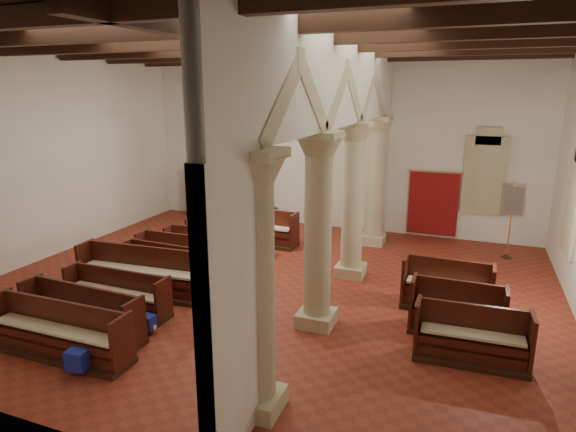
# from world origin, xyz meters

# --- Properties ---
(floor) EXTENTS (14.00, 14.00, 0.00)m
(floor) POSITION_xyz_m (0.00, 0.00, 0.00)
(floor) COLOR maroon
(floor) RESTS_ON ground
(ceiling) EXTENTS (14.00, 14.00, 0.00)m
(ceiling) POSITION_xyz_m (0.00, 0.00, 6.00)
(ceiling) COLOR black
(ceiling) RESTS_ON wall_back
(wall_back) EXTENTS (14.00, 0.02, 6.00)m
(wall_back) POSITION_xyz_m (0.00, 6.00, 3.00)
(wall_back) COLOR white
(wall_back) RESTS_ON floor
(wall_front) EXTENTS (14.00, 0.02, 6.00)m
(wall_front) POSITION_xyz_m (0.00, -6.00, 3.00)
(wall_front) COLOR white
(wall_front) RESTS_ON floor
(wall_left) EXTENTS (0.02, 12.00, 6.00)m
(wall_left) POSITION_xyz_m (-7.00, 0.00, 3.00)
(wall_left) COLOR white
(wall_left) RESTS_ON floor
(ceiling_beams) EXTENTS (13.80, 11.80, 0.30)m
(ceiling_beams) POSITION_xyz_m (0.00, 0.00, 5.82)
(ceiling_beams) COLOR #341B10
(ceiling_beams) RESTS_ON wall_back
(arcade) EXTENTS (0.90, 11.90, 6.00)m
(arcade) POSITION_xyz_m (1.80, 0.00, 3.56)
(arcade) COLOR #BDB38D
(arcade) RESTS_ON floor
(window_right_b) EXTENTS (0.03, 1.00, 2.20)m
(window_right_b) POSITION_xyz_m (6.98, 2.50, 2.20)
(window_right_b) COLOR #34765F
(window_right_b) RESTS_ON wall_right
(window_back) EXTENTS (1.00, 0.03, 2.20)m
(window_back) POSITION_xyz_m (5.00, 5.98, 2.20)
(window_back) COLOR #34765F
(window_back) RESTS_ON wall_back
(pipe_organ) EXTENTS (2.10, 0.85, 4.40)m
(pipe_organ) POSITION_xyz_m (-4.50, 5.50, 1.37)
(pipe_organ) COLOR #341B10
(pipe_organ) RESTS_ON floor
(lectern) EXTENTS (0.44, 0.44, 1.07)m
(lectern) POSITION_xyz_m (-1.64, 4.18, 0.44)
(lectern) COLOR #382412
(lectern) RESTS_ON floor
(dossal_curtain) EXTENTS (1.80, 0.07, 2.17)m
(dossal_curtain) POSITION_xyz_m (3.50, 5.92, 1.17)
(dossal_curtain) COLOR #A01911
(dossal_curtain) RESTS_ON floor
(processional_banner) EXTENTS (0.53, 0.68, 2.32)m
(processional_banner) POSITION_xyz_m (5.81, 4.56, 0.79)
(processional_banner) COLOR #341B10
(processional_banner) RESTS_ON floor
(hymnal_box_a) EXTENTS (0.39, 0.33, 0.36)m
(hymnal_box_a) POSITION_xyz_m (-1.54, -4.74, 0.28)
(hymnal_box_a) COLOR navy
(hymnal_box_a) RESTS_ON floor
(hymnal_box_b) EXTENTS (0.31, 0.26, 0.30)m
(hymnal_box_b) POSITION_xyz_m (-1.31, -3.10, 0.25)
(hymnal_box_b) COLOR navy
(hymnal_box_b) RESTS_ON floor
(hymnal_box_c) EXTENTS (0.29, 0.24, 0.28)m
(hymnal_box_c) POSITION_xyz_m (-0.23, 0.11, 0.24)
(hymnal_box_c) COLOR #151592
(hymnal_box_c) RESTS_ON floor
(tube_heater_a) EXTENTS (1.15, 0.18, 0.11)m
(tube_heater_a) POSITION_xyz_m (-1.79, -4.17, 0.16)
(tube_heater_a) COLOR white
(tube_heater_a) RESTS_ON floor
(tube_heater_b) EXTENTS (1.02, 0.15, 0.10)m
(tube_heater_b) POSITION_xyz_m (-1.64, -3.07, 0.16)
(tube_heater_b) COLOR white
(tube_heater_b) RESTS_ON floor
(nave_pew_0) EXTENTS (2.99, 0.70, 1.03)m
(nave_pew_0) POSITION_xyz_m (-2.31, -4.39, 0.34)
(nave_pew_0) COLOR #341B10
(nave_pew_0) RESTS_ON floor
(nave_pew_1) EXTENTS (2.84, 0.83, 1.03)m
(nave_pew_1) POSITION_xyz_m (-2.47, -3.66, 0.34)
(nave_pew_1) COLOR #341B10
(nave_pew_1) RESTS_ON floor
(nave_pew_2) EXTENTS (2.56, 0.68, 0.97)m
(nave_pew_2) POSITION_xyz_m (-2.53, -2.54, 0.32)
(nave_pew_2) COLOR #341B10
(nave_pew_2) RESTS_ON floor
(nave_pew_3) EXTENTS (3.55, 0.98, 1.15)m
(nave_pew_3) POSITION_xyz_m (-2.57, -1.46, 0.38)
(nave_pew_3) COLOR #341B10
(nave_pew_3) RESTS_ON floor
(nave_pew_4) EXTENTS (3.00, 0.83, 1.04)m
(nave_pew_4) POSITION_xyz_m (-2.19, -0.83, 0.34)
(nave_pew_4) COLOR #341B10
(nave_pew_4) RESTS_ON floor
(nave_pew_5) EXTENTS (3.01, 0.74, 1.05)m
(nave_pew_5) POSITION_xyz_m (-2.31, 0.04, 0.35)
(nave_pew_5) COLOR #341B10
(nave_pew_5) RESTS_ON floor
(nave_pew_6) EXTENTS (2.81, 0.83, 0.97)m
(nave_pew_6) POSITION_xyz_m (-2.24, 1.10, 0.32)
(nave_pew_6) COLOR #341B10
(nave_pew_6) RESTS_ON floor
(nave_pew_7) EXTENTS (2.54, 0.77, 0.98)m
(nave_pew_7) POSITION_xyz_m (-2.30, 2.05, 0.32)
(nave_pew_7) COLOR #341B10
(nave_pew_7) RESTS_ON floor
(nave_pew_8) EXTENTS (3.50, 0.92, 1.12)m
(nave_pew_8) POSITION_xyz_m (-2.10, 3.19, 0.37)
(nave_pew_8) COLOR #341B10
(nave_pew_8) RESTS_ON floor
(aisle_pew_0) EXTENTS (2.03, 0.78, 1.06)m
(aisle_pew_0) POSITION_xyz_m (4.86, -1.85, 0.36)
(aisle_pew_0) COLOR #341B10
(aisle_pew_0) RESTS_ON floor
(aisle_pew_1) EXTENTS (1.85, 0.76, 1.10)m
(aisle_pew_1) POSITION_xyz_m (4.57, -0.86, 0.37)
(aisle_pew_1) COLOR #341B10
(aisle_pew_1) RESTS_ON floor
(aisle_pew_2) EXTENTS (1.97, 0.82, 1.15)m
(aisle_pew_2) POSITION_xyz_m (4.31, 0.26, 0.39)
(aisle_pew_2) COLOR #341B10
(aisle_pew_2) RESTS_ON floor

